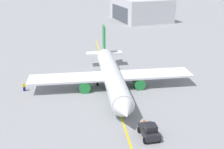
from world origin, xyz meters
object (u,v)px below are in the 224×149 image
(refueling_worker, at_px, (24,87))
(safety_cone_nose, at_px, (144,121))
(pushback_tug, at_px, (149,131))
(airplane, at_px, (112,76))

(refueling_worker, relative_size, safety_cone_nose, 2.80)
(pushback_tug, bearing_deg, refueling_worker, -108.72)
(airplane, distance_m, refueling_worker, 16.61)
(pushback_tug, bearing_deg, safety_cone_nose, -160.38)
(pushback_tug, bearing_deg, airplane, -146.59)
(refueling_worker, bearing_deg, pushback_tug, 71.28)
(airplane, relative_size, safety_cone_nose, 49.97)
(airplane, relative_size, pushback_tug, 7.42)
(refueling_worker, xyz_separation_m, safety_cone_nose, (4.89, 23.58, -0.52))
(refueling_worker, bearing_deg, safety_cone_nose, 78.29)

